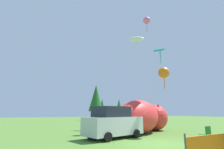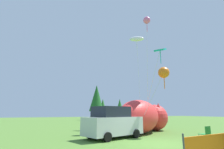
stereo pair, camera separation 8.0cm
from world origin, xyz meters
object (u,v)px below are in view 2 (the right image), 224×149
(inflatable_cat, at_px, (144,118))
(kite_white_ghost, at_px, (137,39))
(folding_chair, at_px, (206,133))
(kite_teal_diamond, at_px, (160,52))
(parked_car, at_px, (113,123))
(kite_pink_octopus, at_px, (147,21))
(kite_orange_flower, at_px, (164,73))

(inflatable_cat, distance_m, kite_white_ghost, 10.41)
(folding_chair, xyz_separation_m, inflatable_cat, (-0.61, 5.65, 0.72))
(inflatable_cat, bearing_deg, kite_teal_diamond, -70.00)
(folding_chair, xyz_separation_m, kite_white_ghost, (1.45, 9.74, 10.07))
(parked_car, height_order, kite_pink_octopus, kite_pink_octopus)
(kite_pink_octopus, bearing_deg, kite_white_ghost, 78.78)
(kite_teal_diamond, relative_size, kite_orange_flower, 1.44)
(parked_car, distance_m, kite_orange_flower, 5.66)
(kite_teal_diamond, bearing_deg, kite_white_ghost, 81.72)
(inflatable_cat, bearing_deg, kite_pink_octopus, 1.79)
(kite_pink_octopus, distance_m, kite_teal_diamond, 4.59)
(parked_car, distance_m, kite_pink_octopus, 11.90)
(kite_teal_diamond, xyz_separation_m, kite_orange_flower, (-0.92, -1.44, -2.38))
(kite_white_ghost, bearing_deg, kite_pink_octopus, -101.22)
(parked_car, height_order, inflatable_cat, inflatable_cat)
(kite_white_ghost, bearing_deg, folding_chair, -98.49)
(kite_teal_diamond, bearing_deg, kite_pink_octopus, 86.52)
(inflatable_cat, height_order, kite_white_ghost, kite_white_ghost)
(folding_chair, bearing_deg, kite_orange_flower, -0.88)
(kite_pink_octopus, relative_size, kite_orange_flower, 2.24)
(folding_chair, relative_size, kite_pink_octopus, 0.08)
(kite_pink_octopus, height_order, kite_orange_flower, kite_pink_octopus)
(folding_chair, distance_m, kite_white_ghost, 14.09)
(kite_pink_octopus, distance_m, kite_orange_flower, 7.44)
(kite_white_ghost, xyz_separation_m, kite_orange_flower, (-1.68, -6.63, -5.81))
(parked_car, bearing_deg, kite_orange_flower, -26.26)
(folding_chair, relative_size, inflatable_cat, 0.13)
(kite_pink_octopus, xyz_separation_m, kite_orange_flower, (-1.04, -3.43, -6.52))
(inflatable_cat, height_order, kite_teal_diamond, kite_teal_diamond)
(parked_car, relative_size, kite_teal_diamond, 0.60)
(parked_car, bearing_deg, kite_teal_diamond, -8.71)
(kite_white_ghost, relative_size, kite_pink_octopus, 0.93)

